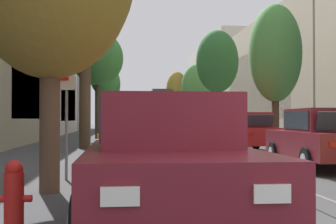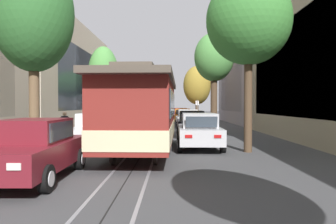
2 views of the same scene
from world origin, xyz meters
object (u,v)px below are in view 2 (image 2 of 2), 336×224
object	(u,v)px
parked_car_maroon_near_left	(181,114)
parked_car_maroon_second_right	(136,116)
parked_car_black_fourth_left	(191,123)
street_sign_post	(197,109)
parked_car_silver_fifth_left	(199,131)
street_tree_kerb_left_near	(197,85)
parked_car_maroon_fourth_right	(116,123)
parked_car_maroon_sixth_right	(33,149)
parked_car_yellow_near_right	(143,114)
pedestrian_on_left_pavement	(65,124)
parked_car_white_fifth_right	(96,130)
street_tree_kerb_right_second	(103,75)
street_tree_kerb_right_near	(123,85)
motorcycle_with_rider	(177,116)
parked_car_red_mid_right	(130,119)
cable_car_trolley	(142,112)
fire_hydrant	(195,117)
street_tree_kerb_left_mid	(249,21)
parked_car_white_mid_left	(187,119)
street_tree_kerb_left_second	(214,59)
parked_car_orange_second_left	(183,116)
street_tree_kerb_right_mid	(33,14)

from	to	relation	value
parked_car_maroon_near_left	parked_car_maroon_second_right	distance (m)	7.94
parked_car_black_fourth_left	parked_car_maroon_second_right	distance (m)	13.37
parked_car_maroon_near_left	street_sign_post	bearing A→B (deg)	110.02
parked_car_silver_fifth_left	street_tree_kerb_left_near	bearing A→B (deg)	-94.19
parked_car_maroon_fourth_right	parked_car_maroon_sixth_right	xyz separation A→B (m)	(0.05, 12.54, 0.00)
parked_car_yellow_near_right	pedestrian_on_left_pavement	xyz separation A→B (m)	(2.39, 21.94, 0.09)
parked_car_white_fifth_right	street_tree_kerb_right_second	size ratio (longest dim) A/B	0.68
parked_car_white_fifth_right	parked_car_maroon_sixth_right	size ratio (longest dim) A/B	1.01
street_tree_kerb_right_near	parked_car_silver_fifth_left	bearing A→B (deg)	106.72
street_tree_kerb_left_near	motorcycle_with_rider	distance (m)	4.90
parked_car_red_mid_right	cable_car_trolley	bearing A→B (deg)	99.23
pedestrian_on_left_pavement	fire_hydrant	size ratio (longest dim) A/B	1.88
street_tree_kerb_left_near	street_tree_kerb_left_mid	distance (m)	23.59
parked_car_black_fourth_left	street_tree_kerb_left_mid	bearing A→B (deg)	103.73
fire_hydrant	street_sign_post	world-z (taller)	street_sign_post
parked_car_red_mid_right	parked_car_maroon_near_left	bearing A→B (deg)	-109.27
cable_car_trolley	parked_car_white_mid_left	bearing A→B (deg)	-99.90
parked_car_white_fifth_right	parked_car_black_fourth_left	bearing A→B (deg)	-126.26
parked_car_maroon_near_left	street_tree_kerb_left_mid	distance (m)	26.97
street_tree_kerb_left_near	motorcycle_with_rider	xyz separation A→B (m)	(2.23, -2.56, -3.53)
parked_car_yellow_near_right	street_tree_kerb_right_second	world-z (taller)	street_tree_kerb_right_second
street_tree_kerb_right_second	fire_hydrant	world-z (taller)	street_tree_kerb_right_second
fire_hydrant	street_tree_kerb_left_second	bearing A→B (deg)	91.33
parked_car_maroon_sixth_right	pedestrian_on_left_pavement	xyz separation A→B (m)	(2.19, -9.20, 0.09)
parked_car_maroon_second_right	motorcycle_with_rider	xyz separation A→B (m)	(-4.32, -5.98, -0.15)
street_tree_kerb_right_second	motorcycle_with_rider	bearing A→B (deg)	-112.35
parked_car_orange_second_left	street_tree_kerb_left_near	distance (m)	5.37
street_tree_kerb_right_mid	parked_car_black_fourth_left	bearing A→B (deg)	-126.97
parked_car_white_mid_left	cable_car_trolley	bearing A→B (deg)	80.10
parked_car_orange_second_left	parked_car_white_fifth_right	world-z (taller)	same
parked_car_black_fourth_left	motorcycle_with_rider	size ratio (longest dim) A/B	2.19
pedestrian_on_left_pavement	street_sign_post	xyz separation A→B (m)	(-8.63, -17.67, 0.65)
parked_car_maroon_second_right	street_tree_kerb_right_second	distance (m)	9.30
street_tree_kerb_right_mid	fire_hydrant	xyz separation A→B (m)	(-8.14, -27.63, -5.01)
street_tree_kerb_right_near	street_tree_kerb_left_near	bearing A→B (deg)	177.34
parked_car_yellow_near_right	parked_car_maroon_second_right	bearing A→B (deg)	87.89
street_sign_post	parked_car_maroon_fourth_right	bearing A→B (deg)	65.94
parked_car_red_mid_right	street_tree_kerb_left_near	size ratio (longest dim) A/B	0.69
parked_car_silver_fifth_left	street_tree_kerb_left_second	size ratio (longest dim) A/B	0.59
pedestrian_on_left_pavement	parked_car_silver_fifth_left	bearing A→B (deg)	156.40
parked_car_red_mid_right	parked_car_maroon_sixth_right	bearing A→B (deg)	89.44
street_tree_kerb_left_mid	parked_car_red_mid_right	bearing A→B (deg)	-63.61
parked_car_red_mid_right	parked_car_maroon_sixth_right	size ratio (longest dim) A/B	1.01
street_tree_kerb_right_mid	street_tree_kerb_right_near	bearing A→B (deg)	-89.24
pedestrian_on_left_pavement	parked_car_red_mid_right	bearing A→B (deg)	-104.40
parked_car_white_fifth_right	parked_car_yellow_near_right	bearing A→B (deg)	-89.97
street_tree_kerb_right_near	street_tree_kerb_left_mid	bearing A→B (deg)	110.19
pedestrian_on_left_pavement	street_sign_post	size ratio (longest dim) A/B	0.64
fire_hydrant	street_tree_kerb_right_near	bearing A→B (deg)	17.32
parked_car_black_fourth_left	cable_car_trolley	bearing A→B (deg)	73.83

